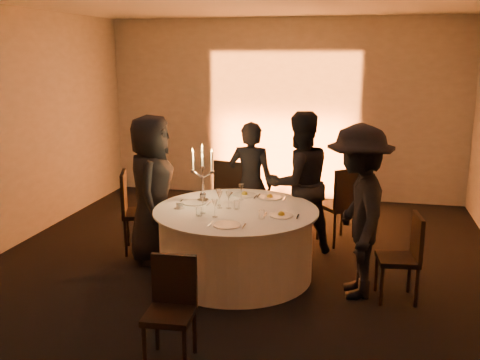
% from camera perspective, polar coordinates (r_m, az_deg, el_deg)
% --- Properties ---
extents(floor, '(7.00, 7.00, 0.00)m').
position_cam_1_polar(floor, '(6.09, -0.42, -10.09)').
color(floor, black).
rests_on(floor, ground).
extents(wall_back, '(7.00, 0.00, 7.00)m').
position_cam_1_polar(wall_back, '(9.08, 4.66, 7.49)').
color(wall_back, '#B3AFA6').
rests_on(wall_back, floor).
extents(wall_front, '(7.00, 0.00, 7.00)m').
position_cam_1_polar(wall_front, '(2.50, -19.41, -9.17)').
color(wall_front, '#B3AFA6').
rests_on(wall_front, floor).
extents(uplighter_fixture, '(0.25, 0.12, 0.10)m').
position_cam_1_polar(uplighter_fixture, '(9.05, 4.22, -1.87)').
color(uplighter_fixture, black).
rests_on(uplighter_fixture, floor).
extents(banquet_table, '(1.80, 1.80, 0.77)m').
position_cam_1_polar(banquet_table, '(5.95, -0.43, -6.69)').
color(banquet_table, black).
rests_on(banquet_table, floor).
extents(chair_left, '(0.57, 0.57, 1.02)m').
position_cam_1_polar(chair_left, '(6.74, -11.23, -2.82)').
color(chair_left, black).
rests_on(chair_left, floor).
extents(chair_back_left, '(0.55, 0.55, 1.06)m').
position_cam_1_polar(chair_back_left, '(7.11, -0.63, -1.48)').
color(chair_back_left, black).
rests_on(chair_back_left, floor).
extents(chair_back_right, '(0.63, 0.63, 1.02)m').
position_cam_1_polar(chair_back_right, '(6.98, 10.95, -2.22)').
color(chair_back_right, black).
rests_on(chair_back_right, floor).
extents(chair_right, '(0.44, 0.44, 0.89)m').
position_cam_1_polar(chair_right, '(5.59, 17.22, -7.42)').
color(chair_right, black).
rests_on(chair_right, floor).
extents(chair_front, '(0.40, 0.40, 0.85)m').
position_cam_1_polar(chair_front, '(4.42, -7.31, -12.91)').
color(chair_front, black).
rests_on(chair_front, floor).
extents(guest_left, '(0.73, 0.96, 1.75)m').
position_cam_1_polar(guest_left, '(6.34, -9.39, -0.96)').
color(guest_left, black).
rests_on(guest_left, floor).
extents(guest_back_left, '(0.60, 0.41, 1.59)m').
position_cam_1_polar(guest_back_left, '(6.85, 1.17, -0.37)').
color(guest_back_left, black).
rests_on(guest_back_left, floor).
extents(guest_back_right, '(1.08, 1.03, 1.76)m').
position_cam_1_polar(guest_back_right, '(6.54, 6.32, -0.36)').
color(guest_back_right, black).
rests_on(guest_back_right, floor).
extents(guest_right, '(0.81, 1.22, 1.76)m').
position_cam_1_polar(guest_right, '(5.47, 12.45, -3.33)').
color(guest_right, black).
rests_on(guest_right, floor).
extents(plate_left, '(0.36, 0.28, 0.01)m').
position_cam_1_polar(plate_left, '(6.07, -4.88, -2.42)').
color(plate_left, white).
rests_on(plate_left, banquet_table).
extents(plate_back_left, '(0.36, 0.29, 0.08)m').
position_cam_1_polar(plate_back_left, '(6.37, 0.49, -1.52)').
color(plate_back_left, white).
rests_on(plate_back_left, banquet_table).
extents(plate_back_right, '(0.36, 0.27, 0.08)m').
position_cam_1_polar(plate_back_right, '(6.26, 3.19, -1.80)').
color(plate_back_right, white).
rests_on(plate_back_right, banquet_table).
extents(plate_right, '(0.36, 0.25, 0.08)m').
position_cam_1_polar(plate_right, '(5.59, 4.44, -3.68)').
color(plate_right, white).
rests_on(plate_right, banquet_table).
extents(plate_front, '(0.36, 0.27, 0.01)m').
position_cam_1_polar(plate_front, '(5.28, -1.40, -4.81)').
color(plate_front, white).
rests_on(plate_front, banquet_table).
extents(coffee_cup, '(0.11, 0.11, 0.07)m').
position_cam_1_polar(coffee_cup, '(5.89, -6.48, -2.72)').
color(coffee_cup, white).
rests_on(coffee_cup, banquet_table).
extents(candelabra, '(0.28, 0.13, 0.67)m').
position_cam_1_polar(candelabra, '(6.09, -4.01, -0.15)').
color(candelabra, silver).
rests_on(candelabra, banquet_table).
extents(wine_glass_a, '(0.07, 0.07, 0.19)m').
position_cam_1_polar(wine_glass_a, '(5.81, -1.23, -1.75)').
color(wine_glass_a, silver).
rests_on(wine_glass_a, banquet_table).
extents(wine_glass_b, '(0.07, 0.07, 0.19)m').
position_cam_1_polar(wine_glass_b, '(5.65, -4.00, -2.24)').
color(wine_glass_b, silver).
rests_on(wine_glass_b, banquet_table).
extents(wine_glass_c, '(0.07, 0.07, 0.19)m').
position_cam_1_polar(wine_glass_c, '(5.83, -2.19, -1.73)').
color(wine_glass_c, silver).
rests_on(wine_glass_c, banquet_table).
extents(wine_glass_d, '(0.07, 0.07, 0.19)m').
position_cam_1_polar(wine_glass_d, '(6.15, 0.13, -0.91)').
color(wine_glass_d, silver).
rests_on(wine_glass_d, banquet_table).
extents(wine_glass_e, '(0.07, 0.07, 0.19)m').
position_cam_1_polar(wine_glass_e, '(5.92, -2.32, -1.47)').
color(wine_glass_e, silver).
rests_on(wine_glass_e, banquet_table).
extents(wine_glass_f, '(0.07, 0.07, 0.19)m').
position_cam_1_polar(wine_glass_f, '(5.52, -2.72, -2.61)').
color(wine_glass_f, silver).
rests_on(wine_glass_f, banquet_table).
extents(tumbler_a, '(0.07, 0.07, 0.09)m').
position_cam_1_polar(tumbler_a, '(5.59, -4.40, -3.39)').
color(tumbler_a, silver).
rests_on(tumbler_a, banquet_table).
extents(tumbler_b, '(0.07, 0.07, 0.09)m').
position_cam_1_polar(tumbler_b, '(5.82, -0.36, -2.68)').
color(tumbler_b, silver).
rests_on(tumbler_b, banquet_table).
extents(tumbler_c, '(0.07, 0.07, 0.09)m').
position_cam_1_polar(tumbler_c, '(5.49, 2.33, -3.69)').
color(tumbler_c, silver).
rests_on(tumbler_c, banquet_table).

